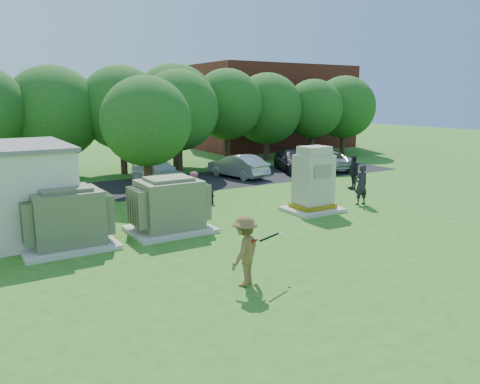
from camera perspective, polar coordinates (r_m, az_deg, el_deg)
ground at (r=15.66m, az=7.72°, el=-7.17°), size 120.00×120.00×0.00m
brick_building at (r=47.25m, az=4.12°, el=10.28°), size 15.00×8.00×8.00m
parking_strip at (r=30.30m, az=1.91°, el=2.04°), size 20.00×6.00×0.01m
transformer_left at (r=16.71m, az=-20.36°, el=-3.14°), size 3.00×2.40×2.07m
transformer_right at (r=17.74m, az=-8.59°, el=-1.71°), size 3.00×2.40×2.07m
generator_cabinet at (r=20.82m, az=8.93°, el=1.06°), size 2.37×1.94×2.89m
picnic_table at (r=22.29m, az=-5.66°, el=-0.34°), size 1.62×1.21×0.69m
batter at (r=12.56m, az=0.58°, el=-7.17°), size 1.43×1.28×1.93m
person_by_generator at (r=22.60m, az=14.55°, el=0.85°), size 0.74×0.52×1.91m
person_at_picnic at (r=20.28m, az=-5.51°, el=-0.09°), size 1.14×1.09×1.86m
person_walking_right at (r=26.33m, az=13.65°, el=2.35°), size 0.83×1.20×1.89m
car_white at (r=27.74m, az=-9.87°, el=2.49°), size 2.36×4.45×1.44m
car_silver_a at (r=29.52m, az=-0.30°, el=3.19°), size 2.36×4.59×1.44m
car_dark at (r=32.03m, az=6.68°, el=3.77°), size 3.66×5.36×1.44m
car_silver_b at (r=33.10m, az=10.36°, el=3.82°), size 3.23×5.19×1.34m
batting_equipment at (r=12.75m, az=3.47°, el=-5.55°), size 1.26×0.48×0.15m
tree_row at (r=31.99m, az=-11.13°, el=9.80°), size 41.30×13.30×7.30m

